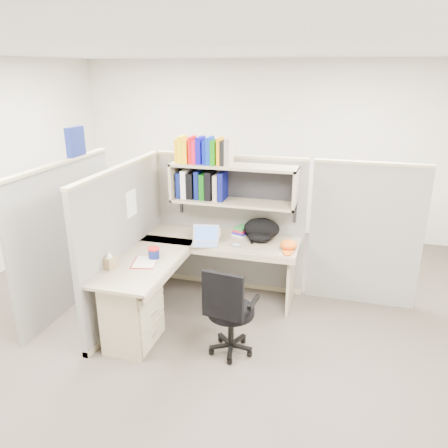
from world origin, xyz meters
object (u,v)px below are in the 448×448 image
(snack_canister, at_px, (154,253))
(task_chair, at_px, (229,325))
(laptop, at_px, (205,236))
(desk, at_px, (159,292))
(backpack, at_px, (261,230))

(snack_canister, xyz_separation_m, task_chair, (0.89, -0.36, -0.47))
(laptop, bearing_deg, task_chair, -69.84)
(desk, xyz_separation_m, snack_canister, (-0.10, 0.16, 0.35))
(task_chair, bearing_deg, laptop, 120.93)
(backpack, distance_m, snack_canister, 1.23)
(laptop, relative_size, backpack, 0.71)
(desk, relative_size, laptop, 6.12)
(backpack, bearing_deg, desk, -138.51)
(backpack, xyz_separation_m, snack_canister, (-0.94, -0.78, -0.06))
(desk, bearing_deg, backpack, 48.27)
(task_chair, bearing_deg, snack_canister, 157.97)
(backpack, relative_size, snack_canister, 3.45)
(desk, distance_m, laptop, 0.80)
(laptop, xyz_separation_m, task_chair, (0.50, -0.83, -0.51))
(backpack, bearing_deg, laptop, -157.97)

